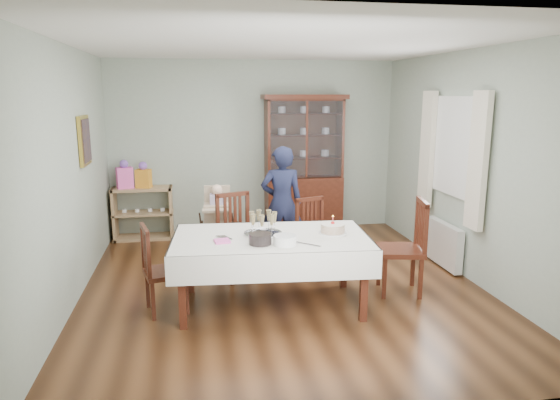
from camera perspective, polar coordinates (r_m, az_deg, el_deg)
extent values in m
plane|color=#593319|center=(5.89, 0.26, -9.77)|extent=(5.00, 5.00, 0.00)
plane|color=#9EAA99|center=(7.98, -2.93, 6.02)|extent=(4.50, 0.00, 4.50)
plane|color=#9EAA99|center=(5.59, -23.09, 2.45)|extent=(0.00, 5.00, 5.00)
plane|color=#9EAA99|center=(6.32, 20.82, 3.65)|extent=(0.00, 5.00, 5.00)
plane|color=white|center=(5.48, 0.29, 17.41)|extent=(5.00, 5.00, 0.00)
cube|color=#4E2013|center=(5.13, -1.05, -4.58)|extent=(1.98, 1.20, 0.06)
cube|color=silver|center=(5.12, -1.05, -4.21)|extent=(2.08, 1.30, 0.01)
cube|color=#4E2013|center=(8.02, 2.68, -0.46)|extent=(1.20, 0.45, 0.90)
cube|color=white|center=(7.67, 3.07, 6.91)|extent=(1.12, 0.01, 1.16)
cube|color=#4E2013|center=(7.83, 2.80, 11.70)|extent=(1.30, 0.48, 0.07)
cube|color=tan|center=(8.00, -15.20, -4.10)|extent=(0.90, 0.38, 0.04)
cube|color=tan|center=(7.90, -15.35, -1.45)|extent=(0.90, 0.38, 0.03)
cube|color=tan|center=(7.82, -15.51, 1.25)|extent=(0.90, 0.38, 0.04)
cube|color=tan|center=(7.95, -18.36, -1.55)|extent=(0.04, 0.38, 0.80)
cube|color=tan|center=(7.87, -12.31, -1.35)|extent=(0.04, 0.38, 0.80)
cube|color=gold|center=(6.32, -21.45, 6.35)|extent=(0.04, 0.48, 0.58)
cube|color=white|center=(6.54, 19.39, 5.78)|extent=(0.04, 1.02, 1.22)
cube|color=silver|center=(5.99, 21.69, 4.12)|extent=(0.07, 0.30, 1.55)
cube|color=silver|center=(7.07, 16.47, 5.58)|extent=(0.07, 0.30, 1.55)
cube|color=white|center=(6.75, 18.21, -4.81)|extent=(0.10, 0.80, 0.55)
cube|color=#4E2013|center=(6.01, -4.62, -4.64)|extent=(0.57, 0.57, 0.05)
cube|color=#4E2013|center=(6.12, -5.42, -1.64)|extent=(0.43, 0.17, 0.54)
cube|color=#4E2013|center=(6.17, 4.26, -4.59)|extent=(0.52, 0.52, 0.05)
cube|color=#4E2013|center=(6.26, 3.39, -1.93)|extent=(0.39, 0.16, 0.49)
cube|color=#4E2013|center=(5.24, -12.92, -8.04)|extent=(0.49, 0.49, 0.05)
cube|color=#4E2013|center=(5.13, -15.10, -5.63)|extent=(0.13, 0.39, 0.48)
cube|color=#4E2013|center=(5.72, 13.57, -5.62)|extent=(0.57, 0.57, 0.05)
cube|color=#4E2013|center=(5.68, 15.85, -2.79)|extent=(0.14, 0.45, 0.56)
imported|color=black|center=(6.62, 0.20, -0.37)|extent=(0.58, 0.40, 1.53)
cube|color=tan|center=(6.58, -7.17, -1.46)|extent=(0.36, 0.33, 0.24)
cube|color=tan|center=(6.53, -7.21, 0.25)|extent=(0.34, 0.09, 0.28)
cube|color=tan|center=(6.56, -7.18, -0.78)|extent=(0.37, 0.19, 0.03)
cube|color=#B2A1C3|center=(6.54, -7.20, -0.10)|extent=(0.19, 0.15, 0.18)
sphere|color=beige|center=(6.51, -7.24, 1.11)|extent=(0.15, 0.15, 0.15)
cylinder|color=silver|center=(5.17, -1.95, -3.91)|extent=(0.39, 0.39, 0.01)
torus|color=silver|center=(5.17, -1.95, -3.80)|extent=(0.40, 0.40, 0.02)
cylinder|color=white|center=(5.23, 6.03, -3.77)|extent=(0.29, 0.29, 0.02)
cylinder|color=brown|center=(5.22, 6.04, -3.22)|extent=(0.25, 0.25, 0.09)
cylinder|color=silver|center=(5.21, 6.05, -2.73)|extent=(0.25, 0.25, 0.01)
cylinder|color=#F24C4C|center=(5.20, 6.06, -2.27)|extent=(0.01, 0.01, 0.07)
sphere|color=yellow|center=(5.19, 6.07, -1.84)|extent=(0.02, 0.02, 0.02)
cylinder|color=black|center=(4.85, -2.28, -4.45)|extent=(0.23, 0.23, 0.11)
cylinder|color=white|center=(4.82, 0.57, -4.61)|extent=(0.28, 0.28, 0.10)
cube|color=#FF5DBE|center=(4.95, -6.63, -4.68)|extent=(0.16, 0.16, 0.02)
cube|color=silver|center=(4.84, 3.17, -5.06)|extent=(0.23, 0.22, 0.01)
cube|color=#FF5DBE|center=(7.80, -17.32, 2.43)|extent=(0.26, 0.21, 0.31)
sphere|color=#E533B2|center=(7.77, -17.41, 3.95)|extent=(0.13, 0.13, 0.13)
cube|color=orange|center=(7.77, -15.32, 2.38)|extent=(0.24, 0.20, 0.28)
sphere|color=#E533B2|center=(7.74, -15.40, 3.78)|extent=(0.13, 0.13, 0.13)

